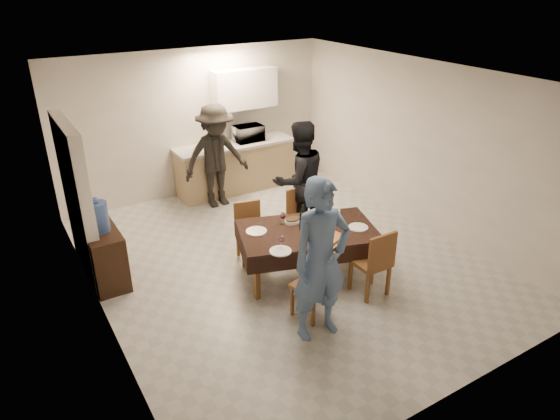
% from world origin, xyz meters
% --- Properties ---
extents(floor, '(5.00, 6.00, 0.02)m').
position_xyz_m(floor, '(0.00, 0.00, 0.00)').
color(floor, '#B5B5B0').
rests_on(floor, ground).
extents(ceiling, '(5.00, 6.00, 0.02)m').
position_xyz_m(ceiling, '(0.00, 0.00, 2.60)').
color(ceiling, white).
rests_on(ceiling, wall_back).
extents(wall_back, '(5.00, 0.02, 2.60)m').
position_xyz_m(wall_back, '(0.00, 3.00, 1.30)').
color(wall_back, silver).
rests_on(wall_back, floor).
extents(wall_front, '(5.00, 0.02, 2.60)m').
position_xyz_m(wall_front, '(0.00, -3.00, 1.30)').
color(wall_front, silver).
rests_on(wall_front, floor).
extents(wall_left, '(0.02, 6.00, 2.60)m').
position_xyz_m(wall_left, '(-2.50, 0.00, 1.30)').
color(wall_left, silver).
rests_on(wall_left, floor).
extents(wall_right, '(0.02, 6.00, 2.60)m').
position_xyz_m(wall_right, '(2.50, 0.00, 1.30)').
color(wall_right, silver).
rests_on(wall_right, floor).
extents(stub_partition, '(0.15, 1.40, 2.10)m').
position_xyz_m(stub_partition, '(-2.42, 1.20, 1.05)').
color(stub_partition, white).
rests_on(stub_partition, floor).
extents(kitchen_base_cabinet, '(2.20, 0.60, 0.86)m').
position_xyz_m(kitchen_base_cabinet, '(0.60, 2.68, 0.43)').
color(kitchen_base_cabinet, tan).
rests_on(kitchen_base_cabinet, floor).
extents(kitchen_worktop, '(2.24, 0.64, 0.05)m').
position_xyz_m(kitchen_worktop, '(0.60, 2.68, 0.89)').
color(kitchen_worktop, '#B1B2AD').
rests_on(kitchen_worktop, kitchen_base_cabinet).
extents(upper_cabinet, '(1.20, 0.34, 0.70)m').
position_xyz_m(upper_cabinet, '(0.90, 2.82, 1.85)').
color(upper_cabinet, white).
rests_on(upper_cabinet, wall_back).
extents(dining_table, '(2.01, 1.54, 0.69)m').
position_xyz_m(dining_table, '(0.07, -0.49, 0.66)').
color(dining_table, black).
rests_on(dining_table, floor).
extents(chair_near_left, '(0.49, 0.50, 0.46)m').
position_xyz_m(chair_near_left, '(-0.38, -1.32, 0.52)').
color(chair_near_left, brown).
rests_on(chair_near_left, floor).
extents(chair_near_right, '(0.42, 0.42, 0.50)m').
position_xyz_m(chair_near_right, '(0.52, -1.33, 0.56)').
color(chair_near_right, brown).
rests_on(chair_near_right, floor).
extents(chair_far_left, '(0.46, 0.46, 0.46)m').
position_xyz_m(chair_far_left, '(-0.38, 0.18, 0.52)').
color(chair_far_left, brown).
rests_on(chair_far_left, floor).
extents(chair_far_right, '(0.42, 0.42, 0.47)m').
position_xyz_m(chair_far_right, '(0.52, 0.18, 0.53)').
color(chair_far_right, brown).
rests_on(chair_far_right, floor).
extents(console, '(0.41, 0.83, 0.76)m').
position_xyz_m(console, '(-2.28, 0.75, 0.38)').
color(console, '#311E10').
rests_on(console, floor).
extents(water_jug, '(0.26, 0.26, 0.39)m').
position_xyz_m(water_jug, '(-2.28, 0.75, 0.96)').
color(water_jug, '#4A6EC0').
rests_on(water_jug, console).
extents(wine_bottle, '(0.08, 0.08, 0.34)m').
position_xyz_m(wine_bottle, '(0.02, -0.44, 0.86)').
color(wine_bottle, black).
rests_on(wine_bottle, dining_table).
extents(water_pitcher, '(0.12, 0.12, 0.19)m').
position_xyz_m(water_pitcher, '(0.42, -0.54, 0.79)').
color(water_pitcher, white).
rests_on(water_pitcher, dining_table).
extents(savoury_tart, '(0.45, 0.40, 0.05)m').
position_xyz_m(savoury_tart, '(0.17, -0.87, 0.72)').
color(savoury_tart, '#C18838').
rests_on(savoury_tart, dining_table).
extents(salad_bowl, '(0.18, 0.18, 0.07)m').
position_xyz_m(salad_bowl, '(0.37, -0.31, 0.73)').
color(salad_bowl, white).
rests_on(salad_bowl, dining_table).
extents(mushroom_dish, '(0.22, 0.22, 0.04)m').
position_xyz_m(mushroom_dish, '(0.02, -0.21, 0.71)').
color(mushroom_dish, white).
rests_on(mushroom_dish, dining_table).
extents(wine_glass_a, '(0.08, 0.08, 0.18)m').
position_xyz_m(wine_glass_a, '(-0.48, -0.74, 0.78)').
color(wine_glass_a, white).
rests_on(wine_glass_a, dining_table).
extents(wine_glass_b, '(0.09, 0.09, 0.19)m').
position_xyz_m(wine_glass_b, '(0.62, -0.24, 0.79)').
color(wine_glass_b, white).
rests_on(wine_glass_b, dining_table).
extents(wine_glass_c, '(0.08, 0.08, 0.18)m').
position_xyz_m(wine_glass_c, '(-0.13, -0.19, 0.78)').
color(wine_glass_c, white).
rests_on(wine_glass_c, dining_table).
extents(plate_near_left, '(0.27, 0.27, 0.02)m').
position_xyz_m(plate_near_left, '(-0.53, -0.79, 0.70)').
color(plate_near_left, white).
rests_on(plate_near_left, dining_table).
extents(plate_near_right, '(0.26, 0.26, 0.02)m').
position_xyz_m(plate_near_right, '(0.67, -0.79, 0.70)').
color(plate_near_right, white).
rests_on(plate_near_right, dining_table).
extents(plate_far_left, '(0.27, 0.27, 0.02)m').
position_xyz_m(plate_far_left, '(-0.53, -0.19, 0.70)').
color(plate_far_left, white).
rests_on(plate_far_left, dining_table).
extents(plate_far_right, '(0.26, 0.26, 0.01)m').
position_xyz_m(plate_far_right, '(0.67, -0.19, 0.70)').
color(plate_far_right, white).
rests_on(plate_far_right, dining_table).
extents(microwave, '(0.53, 0.36, 0.29)m').
position_xyz_m(microwave, '(0.89, 2.68, 1.06)').
color(microwave, white).
rests_on(microwave, kitchen_worktop).
extents(person_near, '(0.71, 0.49, 1.88)m').
position_xyz_m(person_near, '(-0.48, -1.54, 0.94)').
color(person_near, '#5472A0').
rests_on(person_near, floor).
extents(person_far, '(0.90, 0.70, 1.82)m').
position_xyz_m(person_far, '(0.62, 0.56, 0.91)').
color(person_far, black).
rests_on(person_far, floor).
extents(person_kitchen, '(1.16, 0.67, 1.80)m').
position_xyz_m(person_kitchen, '(0.02, 2.23, 0.90)').
color(person_kitchen, black).
rests_on(person_kitchen, floor).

